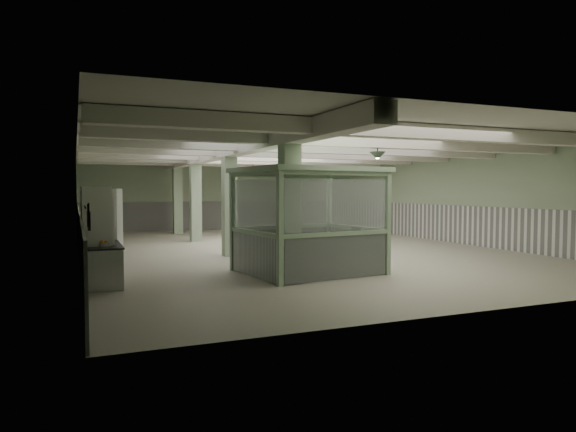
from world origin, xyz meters
name	(u,v)px	position (x,y,z in m)	size (l,w,h in m)	color
floor	(289,249)	(0.00, 0.00, 0.00)	(20.00, 20.00, 0.00)	beige
ceiling	(289,148)	(0.00, 0.00, 3.60)	(14.00, 20.00, 0.02)	beige
wall_back	(217,196)	(0.00, 10.00, 1.80)	(14.00, 0.02, 3.60)	#99AF8C
wall_front	(506,209)	(0.00, -10.00, 1.80)	(14.00, 0.02, 3.60)	#99AF8C
wall_left	(78,201)	(-7.00, 0.00, 1.80)	(0.02, 20.00, 3.60)	#99AF8C
wall_right	(446,198)	(7.00, 0.00, 1.80)	(0.02, 20.00, 3.60)	#99AF8C
wainscot_left	(80,235)	(-6.97, 0.00, 0.75)	(0.05, 19.90, 1.50)	silver
wainscot_right	(445,223)	(6.97, 0.00, 0.75)	(0.05, 19.90, 1.50)	silver
wainscot_back	(218,215)	(0.00, 9.97, 0.75)	(13.90, 0.05, 1.50)	silver
girder	(221,153)	(-2.50, 0.00, 3.38)	(0.45, 19.90, 0.40)	silver
beam_a	(420,132)	(0.00, -7.50, 3.42)	(13.90, 0.35, 0.32)	silver
beam_b	(362,141)	(0.00, -5.00, 3.42)	(13.90, 0.35, 0.32)	silver
beam_c	(320,148)	(0.00, -2.50, 3.42)	(13.90, 0.35, 0.32)	silver
beam_d	(289,154)	(0.00, 0.00, 3.42)	(13.90, 0.35, 0.32)	silver
beam_e	(265,158)	(0.00, 2.50, 3.42)	(13.90, 0.35, 0.32)	silver
beam_f	(246,161)	(0.00, 5.00, 3.42)	(13.90, 0.35, 0.32)	silver
beam_g	(230,163)	(0.00, 7.50, 3.42)	(13.90, 0.35, 0.32)	silver
column_a	(290,204)	(-2.50, -6.00, 1.80)	(0.42, 0.42, 3.60)	#9FB995
column_b	(229,200)	(-2.50, -1.00, 1.80)	(0.42, 0.42, 3.60)	#9FB995
column_c	(196,198)	(-2.50, 4.00, 1.80)	(0.42, 0.42, 3.60)	#9FB995
column_d	(178,196)	(-2.50, 8.00, 1.80)	(0.42, 0.42, 3.60)	#9FB995
hook_rail	(85,207)	(-6.93, -7.60, 1.85)	(0.02, 0.02, 1.20)	black
pendant_front	(377,156)	(0.50, -5.00, 3.05)	(0.44, 0.44, 0.22)	#324030
pendant_mid	(296,165)	(0.50, 0.50, 3.05)	(0.44, 0.44, 0.22)	#324030
pendant_back	(253,170)	(0.50, 5.50, 3.05)	(0.44, 0.44, 0.22)	#324030
prep_counter	(100,257)	(-6.54, -3.36, 0.46)	(0.81, 4.62, 0.91)	#AAAAAF
pitcher_near	(93,230)	(-6.65, -2.16, 1.03)	(0.18, 0.21, 0.27)	#AAAAAF
pitcher_far	(103,229)	(-6.39, -1.89, 1.06)	(0.22, 0.25, 0.32)	#AAAAAF
veg_colander	(96,231)	(-6.55, -1.85, 1.00)	(0.42, 0.42, 0.19)	#38383C
orange_bowl	(104,245)	(-6.53, -5.17, 0.94)	(0.22, 0.22, 0.08)	#B2B2B7
skillet_near	(89,221)	(-6.88, -7.98, 1.63)	(0.32, 0.32, 0.04)	black
skillet_far	(88,219)	(-6.88, -7.34, 1.63)	(0.28, 0.28, 0.04)	black
walkin_cooler	(97,233)	(-6.62, -4.00, 1.11)	(0.89, 2.43, 2.22)	white
guard_booth	(308,202)	(-1.56, -4.99, 1.81)	(3.68, 3.24, 2.70)	#9CBC97
filing_cabinet	(363,248)	(0.10, -4.94, 0.56)	(0.36, 0.52, 1.12)	#58594A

